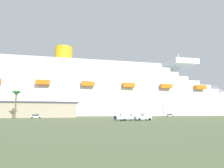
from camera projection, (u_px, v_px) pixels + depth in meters
name	position (u px, v px, depth m)	size (l,w,h in m)	color
ground_plane	(100.00, 117.00, 108.64)	(600.00, 600.00, 0.00)	#66754C
cruise_ship	(103.00, 94.00, 148.32)	(230.63, 40.65, 54.87)	white
terminal_building	(31.00, 110.00, 102.64)	(45.38, 26.61, 7.39)	#B7A88C
pickup_truck	(143.00, 117.00, 65.45)	(5.89, 3.14, 2.20)	white
small_boat_on_trailer	(126.00, 118.00, 62.98)	(7.74, 3.34, 2.15)	#595960
palm_tree	(16.00, 96.00, 79.98)	(3.24, 2.97, 11.02)	brown
street_lamp	(163.00, 105.00, 78.92)	(0.56, 0.56, 8.46)	slate
parked_car_white_van	(36.00, 116.00, 87.13)	(4.68, 2.12, 1.58)	white
parked_car_silver_sedan	(170.00, 115.00, 107.92)	(4.85, 2.60, 1.58)	silver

